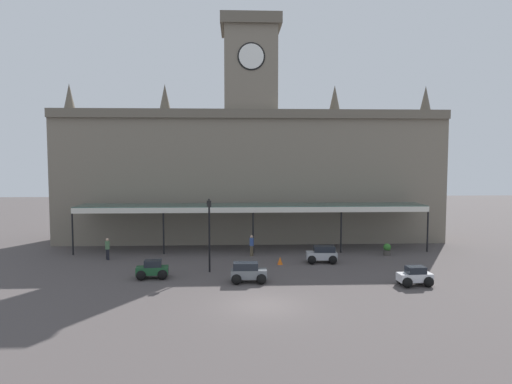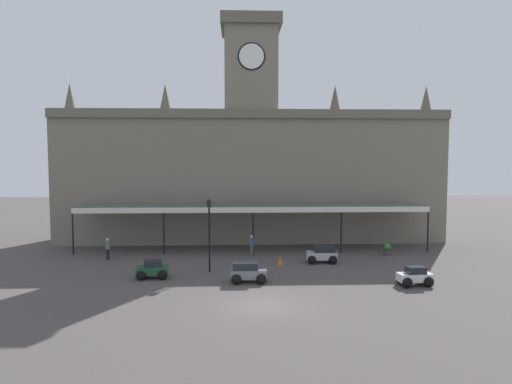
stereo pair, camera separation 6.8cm
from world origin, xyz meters
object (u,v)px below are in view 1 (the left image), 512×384
at_px(car_silver_estate, 322,255).
at_px(car_grey_estate, 248,274).
at_px(pedestrian_beside_cars, 252,245).
at_px(victorian_lamppost, 209,227).
at_px(pedestrian_crossing_forecourt, 107,248).
at_px(planter_forecourt_centre, 387,249).
at_px(car_green_sedan, 152,271).
at_px(car_white_sedan, 415,277).
at_px(traffic_cone, 280,261).

xyz_separation_m(car_silver_estate, car_grey_estate, (-5.67, -5.17, 0.00)).
relative_size(car_silver_estate, pedestrian_beside_cars, 1.37).
height_order(pedestrian_beside_cars, victorian_lamppost, victorian_lamppost).
height_order(pedestrian_crossing_forecourt, planter_forecourt_centre, pedestrian_crossing_forecourt).
distance_m(car_green_sedan, victorian_lamppost, 4.72).
relative_size(pedestrian_beside_cars, pedestrian_crossing_forecourt, 1.00).
bearing_deg(pedestrian_beside_cars, car_silver_estate, -26.99).
distance_m(car_green_sedan, planter_forecourt_centre, 18.68).
bearing_deg(car_grey_estate, car_silver_estate, 42.40).
distance_m(pedestrian_beside_cars, pedestrian_crossing_forecourt, 11.17).
distance_m(car_white_sedan, traffic_cone, 9.74).
bearing_deg(victorian_lamppost, pedestrian_crossing_forecourt, 152.71).
distance_m(car_green_sedan, pedestrian_beside_cars, 9.37).
distance_m(car_silver_estate, car_green_sedan, 12.49).
xyz_separation_m(car_grey_estate, traffic_cone, (2.48, 4.77, -0.28)).
xyz_separation_m(pedestrian_crossing_forecourt, victorian_lamppost, (8.07, -4.16, 2.23)).
bearing_deg(pedestrian_beside_cars, victorian_lamppost, -121.21).
bearing_deg(car_white_sedan, pedestrian_crossing_forecourt, 158.83).
distance_m(car_green_sedan, car_grey_estate, 6.32).
bearing_deg(pedestrian_beside_cars, car_grey_estate, -93.57).
relative_size(car_green_sedan, pedestrian_crossing_forecourt, 1.27).
bearing_deg(pedestrian_beside_cars, car_white_sedan, -42.71).
bearing_deg(victorian_lamppost, planter_forecourt_centre, 18.97).
bearing_deg(car_white_sedan, car_grey_estate, 173.54).
distance_m(pedestrian_crossing_forecourt, victorian_lamppost, 9.35).
bearing_deg(car_grey_estate, traffic_cone, 62.57).
relative_size(pedestrian_beside_cars, victorian_lamppost, 0.33).
relative_size(car_white_sedan, pedestrian_crossing_forecourt, 1.26).
height_order(car_white_sedan, planter_forecourt_centre, car_white_sedan).
height_order(car_grey_estate, planter_forecourt_centre, car_grey_estate).
relative_size(car_white_sedan, traffic_cone, 3.76).
relative_size(pedestrian_crossing_forecourt, victorian_lamppost, 0.33).
xyz_separation_m(pedestrian_beside_cars, traffic_cone, (1.99, -3.04, -0.63)).
height_order(car_silver_estate, victorian_lamppost, victorian_lamppost).
bearing_deg(car_green_sedan, car_white_sedan, -8.38).
bearing_deg(car_green_sedan, pedestrian_crossing_forecourt, 128.20).
distance_m(car_silver_estate, car_grey_estate, 7.67).
height_order(car_silver_estate, pedestrian_beside_cars, pedestrian_beside_cars).
bearing_deg(car_white_sedan, car_silver_estate, 125.62).
bearing_deg(planter_forecourt_centre, traffic_cone, -162.65).
bearing_deg(victorian_lamppost, car_grey_estate, -46.94).
bearing_deg(planter_forecourt_centre, pedestrian_crossing_forecourt, -178.35).
height_order(car_green_sedan, car_grey_estate, car_grey_estate).
relative_size(car_green_sedan, traffic_cone, 3.78).
bearing_deg(pedestrian_crossing_forecourt, car_green_sedan, -51.80).
bearing_deg(traffic_cone, car_silver_estate, 7.21).
bearing_deg(traffic_cone, car_white_sedan, -37.49).
distance_m(pedestrian_beside_cars, traffic_cone, 3.69).
xyz_separation_m(car_white_sedan, car_green_sedan, (-16.40, 2.42, 0.00)).
bearing_deg(pedestrian_crossing_forecourt, traffic_cone, -9.30).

